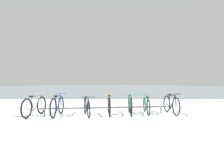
{
  "coord_description": "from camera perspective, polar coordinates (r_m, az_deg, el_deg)",
  "views": [
    {
      "loc": [
        1.39,
        -5.24,
        1.23
      ],
      "look_at": [
        1.37,
        3.45,
        1.19
      ],
      "focal_mm": 30.73,
      "sensor_mm": 36.0,
      "label": 1
    }
  ],
  "objects": [
    {
      "name": "ground",
      "position": [
        59.17,
        -1.23,
        -0.98
      ],
      "size": [
        80.0,
        132.0,
        0.08
      ],
      "color": "silver"
    },
    {
      "name": "bike_rack",
      "position": [
        7.48,
        -1.89,
        -7.1
      ],
      "size": [
        4.99,
        0.77,
        0.31
      ],
      "color": "#4C5156",
      "rests_on": "ground"
    },
    {
      "name": "bicycle_0",
      "position": [
        7.78,
        -21.9,
        -6.1
      ],
      "size": [
        0.46,
        1.77,
        0.82
      ],
      "color": "black",
      "rests_on": "ground"
    },
    {
      "name": "bicycle_1",
      "position": [
        7.54,
        -15.82,
        -6.28
      ],
      "size": [
        0.46,
        1.67,
        0.83
      ],
      "color": "black",
      "rests_on": "ground"
    },
    {
      "name": "bicycle_2",
      "position": [
        7.29,
        -7.41,
        -6.72
      ],
      "size": [
        0.57,
        1.64,
        0.75
      ],
      "color": "black",
      "rests_on": "ground"
    },
    {
      "name": "bicycle_3",
      "position": [
        7.52,
        -0.78,
        -6.3
      ],
      "size": [
        0.46,
        1.7,
        0.82
      ],
      "color": "black",
      "rests_on": "ground"
    },
    {
      "name": "bicycle_4",
      "position": [
        7.61,
        5.54,
        -6.24
      ],
      "size": [
        0.46,
        1.68,
        0.82
      ],
      "color": "black",
      "rests_on": "ground"
    },
    {
      "name": "bicycle_5",
      "position": [
        7.89,
        10.31,
        -6.21
      ],
      "size": [
        0.46,
        1.66,
        0.75
      ],
      "color": "black",
      "rests_on": "ground"
    },
    {
      "name": "bicycle_6",
      "position": [
        8.05,
        17.3,
        -5.85
      ],
      "size": [
        0.46,
        1.67,
        0.83
      ],
      "color": "black",
      "rests_on": "ground"
    }
  ]
}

